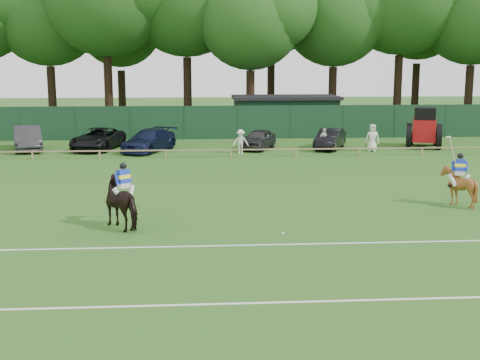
{
  "coord_description": "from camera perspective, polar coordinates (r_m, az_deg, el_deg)",
  "views": [
    {
      "loc": [
        -1.16,
        -20.94,
        5.95
      ],
      "look_at": [
        0.5,
        3.0,
        1.4
      ],
      "focal_mm": 48.0,
      "sensor_mm": 36.0,
      "label": 1
    }
  ],
  "objects": [
    {
      "name": "spectator_right",
      "position": [
        42.61,
        11.68,
        3.69
      ],
      "size": [
        0.95,
        0.71,
        1.77
      ],
      "primitive_type": "imported",
      "rotation": [
        0.0,
        0.0,
        -0.19
      ],
      "color": "silver",
      "rests_on": "ground"
    },
    {
      "name": "estate_black",
      "position": [
        43.27,
        8.0,
        3.62
      ],
      "size": [
        2.93,
        4.27,
        1.33
      ],
      "primitive_type": "imported",
      "rotation": [
        0.0,
        0.0,
        -0.42
      ],
      "color": "black",
      "rests_on": "ground"
    },
    {
      "name": "tractor",
      "position": [
        45.24,
        16.05,
        4.41
      ],
      "size": [
        3.12,
        3.78,
        2.73
      ],
      "rotation": [
        0.0,
        0.0,
        -0.34
      ],
      "color": "#A20E10",
      "rests_on": "ground"
    },
    {
      "name": "hatch_grey",
      "position": [
        42.8,
        1.66,
        3.64
      ],
      "size": [
        3.0,
        4.19,
        1.32
      ],
      "primitive_type": "imported",
      "rotation": [
        0.0,
        0.0,
        -0.42
      ],
      "color": "#302F32",
      "rests_on": "ground"
    },
    {
      "name": "pitch_rail",
      "position": [
        39.34,
        -2.24,
        2.69
      ],
      "size": [
        62.1,
        0.1,
        0.5
      ],
      "color": "#997F5B",
      "rests_on": "ground"
    },
    {
      "name": "ground",
      "position": [
        21.8,
        -0.77,
        -5.11
      ],
      "size": [
        160.0,
        160.0,
        0.0
      ],
      "primitive_type": "plane",
      "color": "#1E4C14",
      "rests_on": "ground"
    },
    {
      "name": "sedan_navy",
      "position": [
        42.17,
        -8.08,
        3.5
      ],
      "size": [
        3.89,
        5.3,
        1.43
      ],
      "primitive_type": "imported",
      "rotation": [
        0.0,
        0.0,
        -0.44
      ],
      "color": "#111736",
      "rests_on": "ground"
    },
    {
      "name": "horse_dark",
      "position": [
        23.19,
        -10.25,
        -1.98
      ],
      "size": [
        2.13,
        2.3,
        1.83
      ],
      "primitive_type": "imported",
      "rotation": [
        0.0,
        0.0,
        3.83
      ],
      "color": "black",
      "rests_on": "ground"
    },
    {
      "name": "pitch_lines",
      "position": [
        18.46,
        -0.16,
        -8.05
      ],
      "size": [
        60.0,
        5.1,
        0.01
      ],
      "color": "silver",
      "rests_on": "ground"
    },
    {
      "name": "spectator_mid",
      "position": [
        42.46,
        7.46,
        3.59
      ],
      "size": [
        0.92,
        0.76,
        1.47
      ],
      "primitive_type": "imported",
      "rotation": [
        0.0,
        0.0,
        0.56
      ],
      "color": "silver",
      "rests_on": "ground"
    },
    {
      "name": "spectator_left",
      "position": [
        40.77,
        0.06,
        3.43
      ],
      "size": [
        0.99,
        0.57,
        1.53
      ],
      "primitive_type": "imported",
      "rotation": [
        0.0,
        0.0,
        0.0
      ],
      "color": "silver",
      "rests_on": "ground"
    },
    {
      "name": "tree_row",
      "position": [
        56.34,
        -0.73,
        4.68
      ],
      "size": [
        96.0,
        12.0,
        21.0
      ],
      "primitive_type": null,
      "color": "#26561C",
      "rests_on": "ground"
    },
    {
      "name": "rider_dark",
      "position": [
        23.02,
        -10.3,
        -0.06
      ],
      "size": [
        0.81,
        0.7,
        1.41
      ],
      "rotation": [
        0.0,
        0.0,
        3.83
      ],
      "color": "silver",
      "rests_on": "ground"
    },
    {
      "name": "horse_chestnut",
      "position": [
        27.71,
        18.85,
        -0.53
      ],
      "size": [
        1.61,
        1.73,
        1.62
      ],
      "primitive_type": "imported",
      "rotation": [
        0.0,
        0.0,
        2.91
      ],
      "color": "brown",
      "rests_on": "ground"
    },
    {
      "name": "utility_shed",
      "position": [
        51.63,
        4.04,
        5.81
      ],
      "size": [
        8.4,
        4.4,
        3.04
      ],
      "color": "#14331E",
      "rests_on": "ground"
    },
    {
      "name": "sedan_grey",
      "position": [
        44.57,
        -18.37,
        3.56
      ],
      "size": [
        2.98,
        5.13,
        1.6
      ],
      "primitive_type": "imported",
      "rotation": [
        0.0,
        0.0,
        0.28
      ],
      "color": "#313234",
      "rests_on": "ground"
    },
    {
      "name": "rider_chestnut",
      "position": [
        27.57,
        18.94,
        0.97
      ],
      "size": [
        0.93,
        0.69,
        2.05
      ],
      "rotation": [
        0.0,
        0.0,
        2.91
      ],
      "color": "silver",
      "rests_on": "ground"
    },
    {
      "name": "perimeter_fence",
      "position": [
        48.18,
        -2.57,
        5.13
      ],
      "size": [
        92.08,
        0.08,
        2.5
      ],
      "color": "#14351E",
      "rests_on": "ground"
    },
    {
      "name": "suv_black",
      "position": [
        43.58,
        -12.53,
        3.58
      ],
      "size": [
        3.51,
        5.54,
        1.43
      ],
      "primitive_type": "imported",
      "rotation": [
        0.0,
        0.0,
        -0.24
      ],
      "color": "black",
      "rests_on": "ground"
    },
    {
      "name": "polo_ball",
      "position": [
        22.14,
        3.83,
        -4.76
      ],
      "size": [
        0.09,
        0.09,
        0.09
      ],
      "primitive_type": "sphere",
      "color": "silver",
      "rests_on": "ground"
    }
  ]
}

